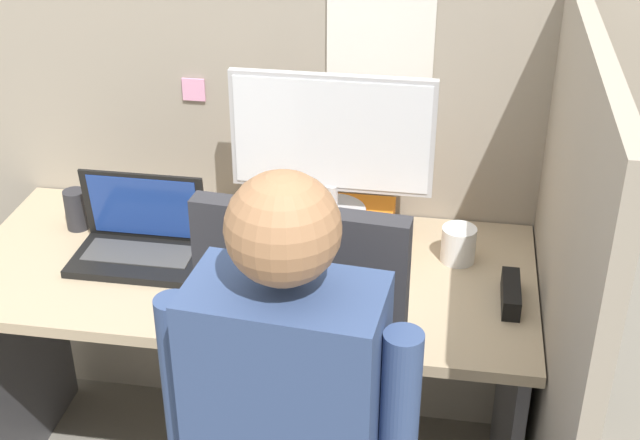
% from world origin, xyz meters
% --- Properties ---
extents(cubicle_panel_back, '(1.97, 0.05, 1.44)m').
position_xyz_m(cubicle_panel_back, '(0.00, 0.70, 0.72)').
color(cubicle_panel_back, gray).
rests_on(cubicle_panel_back, ground).
extents(cubicle_panel_right, '(0.04, 1.31, 1.44)m').
position_xyz_m(cubicle_panel_right, '(0.76, 0.27, 0.72)').
color(cubicle_panel_right, gray).
rests_on(cubicle_panel_right, ground).
extents(desk, '(1.47, 0.67, 0.74)m').
position_xyz_m(desk, '(0.00, 0.34, 0.56)').
color(desk, tan).
rests_on(desk, ground).
extents(paper_box, '(0.33, 0.24, 0.09)m').
position_xyz_m(paper_box, '(0.19, 0.50, 0.78)').
color(paper_box, orange).
rests_on(paper_box, desk).
extents(monitor, '(0.53, 0.19, 0.39)m').
position_xyz_m(monitor, '(0.19, 0.50, 1.04)').
color(monitor, '#B2B2B7').
rests_on(monitor, paper_box).
extents(laptop, '(0.33, 0.21, 0.22)m').
position_xyz_m(laptop, '(-0.29, 0.33, 0.79)').
color(laptop, black).
rests_on(laptop, desk).
extents(mouse, '(0.06, 0.05, 0.03)m').
position_xyz_m(mouse, '(-0.05, 0.28, 0.76)').
color(mouse, gray).
rests_on(mouse, desk).
extents(stapler, '(0.04, 0.16, 0.05)m').
position_xyz_m(stapler, '(0.67, 0.28, 0.77)').
color(stapler, black).
rests_on(stapler, desk).
extents(carrot_toy, '(0.04, 0.13, 0.04)m').
position_xyz_m(carrot_toy, '(0.25, 0.07, 0.76)').
color(carrot_toy, orange).
rests_on(carrot_toy, desk).
extents(coffee_mug, '(0.09, 0.09, 0.10)m').
position_xyz_m(coffee_mug, '(0.53, 0.45, 0.79)').
color(coffee_mug, white).
rests_on(coffee_mug, desk).
extents(pen_cup, '(0.06, 0.06, 0.11)m').
position_xyz_m(pen_cup, '(-0.51, 0.46, 0.80)').
color(pen_cup, '#28282D').
rests_on(pen_cup, desk).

